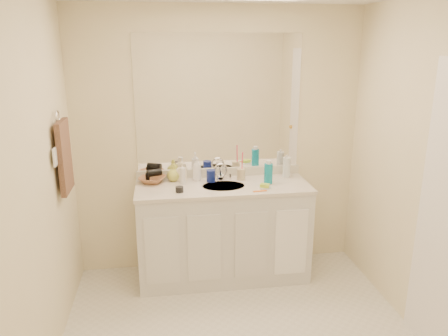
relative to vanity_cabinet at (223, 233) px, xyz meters
The scene contains 28 objects.
wall_back 0.82m from the vanity_cabinet, 90.00° to the left, with size 2.60×0.02×2.40m, color #F7EAC2.
wall_front 2.45m from the vanity_cabinet, 90.00° to the right, with size 2.60×0.02×2.40m, color #F7EAC2.
wall_left 1.83m from the vanity_cabinet, 141.75° to the right, with size 0.02×2.60×2.40m, color #F7EAC2.
wall_right 1.83m from the vanity_cabinet, 38.25° to the right, with size 0.02×2.60×2.40m, color #F7EAC2.
vanity_cabinet is the anchor object (origin of this frame).
countertop 0.44m from the vanity_cabinet, ahead, with size 1.52×0.57×0.03m, color silver.
backsplash 0.56m from the vanity_cabinet, 90.00° to the left, with size 1.52×0.03×0.08m, color beige.
sink_basin 0.44m from the vanity_cabinet, 90.00° to the right, with size 0.37×0.37×0.02m, color beige.
faucet 0.53m from the vanity_cabinet, 90.00° to the left, with size 0.02×0.02×0.11m, color silver.
mirror 1.17m from the vanity_cabinet, 90.00° to the left, with size 1.48×0.01×1.20m, color white.
blue_mug 0.53m from the vanity_cabinet, 130.14° to the left, with size 0.08×0.08×0.11m, color navy.
tan_cup 0.55m from the vanity_cabinet, 36.26° to the left, with size 0.07×0.07×0.10m, color beige.
toothbrush 0.65m from the vanity_cabinet, 34.82° to the left, with size 0.01×0.01×0.22m, color #FF4366.
mouthwash_bottle 0.68m from the vanity_cabinet, ahead, with size 0.07×0.07×0.18m, color #0D86A5.
clear_pump_bottle 0.84m from the vanity_cabinet, 14.29° to the left, with size 0.07×0.07×0.18m, color silver.
soap_dish 0.59m from the vanity_cabinet, 21.85° to the right, with size 0.09×0.07×0.01m, color white.
green_soap 0.60m from the vanity_cabinet, 21.85° to the right, with size 0.08×0.05×0.03m, color #ACD734.
orange_comb 0.58m from the vanity_cabinet, 36.53° to the right, with size 0.12×0.02×0.00m, color orange.
dark_jar 0.63m from the vanity_cabinet, 161.51° to the right, with size 0.07×0.07×0.05m, color black.
extra_white_bottle 0.64m from the vanity_cabinet, 166.86° to the left, with size 0.05×0.05×0.15m, color silver.
soap_bottle_white 0.62m from the vanity_cabinet, 141.11° to the left, with size 0.08×0.08×0.21m, color white.
soap_bottle_cream 0.67m from the vanity_cabinet, 152.68° to the left, with size 0.08×0.08×0.17m, color #FFF1CF.
soap_bottle_yellow 0.70m from the vanity_cabinet, 155.77° to the left, with size 0.12×0.12×0.15m, color #CBD151.
wicker_basket 0.80m from the vanity_cabinet, 165.22° to the left, with size 0.23×0.23×0.06m, color #9A603E.
hair_dryer 0.82m from the vanity_cabinet, 164.74° to the left, with size 0.06×0.06×0.13m, color black.
towel_ring 1.71m from the vanity_cabinet, 168.86° to the right, with size 0.11×0.11×0.01m, color silver.
hand_towel 1.52m from the vanity_cabinet, 168.69° to the right, with size 0.04×0.32×0.55m, color #422D23.
switch_plate 1.61m from the vanity_cabinet, 160.52° to the right, with size 0.01×0.09×0.13m, color white.
Camera 1 is at (-0.52, -2.56, 2.09)m, focal length 35.00 mm.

